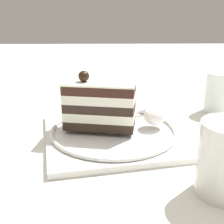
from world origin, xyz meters
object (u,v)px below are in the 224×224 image
(drink_glass_far, at_px, (216,94))
(whipped_cream_dollop, at_px, (153,116))
(drink_glass_near, at_px, (224,163))
(dessert_plate, at_px, (112,132))
(cake_slice, at_px, (98,105))
(fork, at_px, (136,112))

(drink_glass_far, bearing_deg, whipped_cream_dollop, -143.08)
(drink_glass_far, bearing_deg, drink_glass_near, -106.77)
(dessert_plate, height_order, cake_slice, cake_slice)
(whipped_cream_dollop, distance_m, fork, 0.06)
(fork, bearing_deg, drink_glass_far, 18.07)
(whipped_cream_dollop, xyz_separation_m, drink_glass_near, (0.06, -0.19, 0.01))
(cake_slice, relative_size, drink_glass_far, 1.50)
(dessert_plate, xyz_separation_m, drink_glass_near, (0.14, -0.17, 0.03))
(dessert_plate, distance_m, drink_glass_far, 0.27)
(fork, height_order, drink_glass_far, drink_glass_far)
(dessert_plate, distance_m, drink_glass_near, 0.23)
(dessert_plate, height_order, fork, fork)
(cake_slice, bearing_deg, whipped_cream_dollop, 6.08)
(dessert_plate, distance_m, fork, 0.09)
(whipped_cream_dollop, bearing_deg, dessert_plate, -169.40)
(fork, distance_m, drink_glass_near, 0.26)
(dessert_plate, xyz_separation_m, cake_slice, (-0.03, 0.00, 0.05))
(whipped_cream_dollop, bearing_deg, drink_glass_near, -71.55)
(whipped_cream_dollop, xyz_separation_m, fork, (-0.03, 0.06, -0.01))
(dessert_plate, bearing_deg, cake_slice, 172.08)
(whipped_cream_dollop, xyz_separation_m, drink_glass_far, (0.15, 0.12, 0.01))
(dessert_plate, xyz_separation_m, fork, (0.05, 0.07, 0.01))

